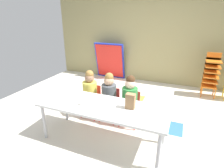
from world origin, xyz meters
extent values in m
cube|color=silver|center=(0.00, 0.00, -0.01)|extent=(5.74, 4.56, 0.02)
cube|color=#336BB2|center=(0.90, 0.00, 0.00)|extent=(0.43, 0.43, 0.00)
cube|color=#478C51|center=(-0.90, 0.45, 0.00)|extent=(0.43, 0.43, 0.00)
cube|color=orange|center=(0.00, 0.90, 0.00)|extent=(0.43, 0.43, 0.00)
cube|color=#478C51|center=(-0.45, 0.00, 0.00)|extent=(0.43, 0.43, 0.00)
cube|color=tan|center=(0.00, 2.28, 1.23)|extent=(5.74, 0.10, 2.46)
cube|color=white|center=(-0.04, -0.75, 0.60)|extent=(1.91, 0.69, 0.04)
cylinder|color=#B2B2B7|center=(-0.91, -1.04, 0.29)|extent=(0.05, 0.05, 0.58)
cylinder|color=#B2B2B7|center=(0.84, -1.04, 0.29)|extent=(0.05, 0.05, 0.58)
cylinder|color=#B2B2B7|center=(-0.91, -0.47, 0.29)|extent=(0.05, 0.05, 0.58)
cylinder|color=#B2B2B7|center=(0.84, -0.47, 0.29)|extent=(0.05, 0.05, 0.58)
cube|color=red|center=(-0.56, -0.19, 0.30)|extent=(0.32, 0.30, 0.03)
cube|color=red|center=(-0.56, -0.04, 0.45)|extent=(0.29, 0.02, 0.30)
cylinder|color=#D8C64C|center=(-0.56, -0.19, 0.52)|extent=(0.27, 0.27, 0.38)
sphere|color=#8C664C|center=(-0.56, -0.19, 0.78)|extent=(0.17, 0.17, 0.17)
sphere|color=olive|center=(-0.56, -0.17, 0.85)|extent=(0.15, 0.15, 0.15)
cylinder|color=red|center=(-0.70, -0.32, 0.15)|extent=(0.02, 0.02, 0.28)
cylinder|color=red|center=(-0.42, -0.32, 0.15)|extent=(0.02, 0.02, 0.28)
cylinder|color=red|center=(-0.70, -0.06, 0.15)|extent=(0.02, 0.02, 0.28)
cylinder|color=red|center=(-0.42, -0.06, 0.15)|extent=(0.02, 0.02, 0.28)
cube|color=red|center=(-0.18, -0.19, 0.30)|extent=(0.32, 0.30, 0.03)
cube|color=red|center=(-0.18, -0.04, 0.45)|extent=(0.29, 0.02, 0.30)
cylinder|color=#4C5156|center=(-0.18, -0.19, 0.52)|extent=(0.26, 0.26, 0.38)
sphere|color=tan|center=(-0.18, -0.19, 0.78)|extent=(0.17, 0.17, 0.17)
sphere|color=olive|center=(-0.18, -0.17, 0.85)|extent=(0.15, 0.15, 0.15)
cylinder|color=red|center=(-0.32, -0.32, 0.15)|extent=(0.02, 0.02, 0.28)
cylinder|color=red|center=(-0.04, -0.32, 0.15)|extent=(0.02, 0.02, 0.28)
cylinder|color=red|center=(-0.32, -0.06, 0.15)|extent=(0.02, 0.02, 0.28)
cylinder|color=red|center=(-0.04, -0.06, 0.15)|extent=(0.02, 0.02, 0.28)
cube|color=red|center=(0.20, -0.19, 0.30)|extent=(0.32, 0.30, 0.03)
cube|color=red|center=(0.20, -0.04, 0.45)|extent=(0.29, 0.02, 0.30)
cylinder|color=#2D7A38|center=(0.20, -0.19, 0.52)|extent=(0.30, 0.30, 0.38)
sphere|color=beige|center=(0.20, -0.19, 0.78)|extent=(0.17, 0.17, 0.17)
sphere|color=#472D19|center=(0.20, -0.17, 0.85)|extent=(0.15, 0.15, 0.15)
cylinder|color=red|center=(0.06, -0.32, 0.15)|extent=(0.02, 0.02, 0.28)
cylinder|color=red|center=(0.34, -0.32, 0.15)|extent=(0.02, 0.02, 0.28)
cylinder|color=red|center=(0.06, -0.06, 0.15)|extent=(0.02, 0.02, 0.28)
cylinder|color=red|center=(0.34, -0.06, 0.15)|extent=(0.02, 0.02, 0.28)
cube|color=orange|center=(1.59, 1.71, 0.26)|extent=(0.32, 0.30, 0.03)
cube|color=orange|center=(1.59, 1.85, 0.35)|extent=(0.30, 0.02, 0.18)
cube|color=orange|center=(1.59, 1.71, 0.38)|extent=(0.32, 0.30, 0.03)
cube|color=orange|center=(1.59, 1.85, 0.47)|extent=(0.30, 0.02, 0.18)
cube|color=orange|center=(1.59, 1.71, 0.50)|extent=(0.32, 0.30, 0.03)
cube|color=orange|center=(1.59, 1.85, 0.59)|extent=(0.30, 0.02, 0.18)
cube|color=orange|center=(1.59, 1.71, 0.62)|extent=(0.32, 0.30, 0.03)
cube|color=orange|center=(1.59, 1.85, 0.71)|extent=(0.30, 0.02, 0.18)
cube|color=orange|center=(1.59, 1.71, 0.74)|extent=(0.32, 0.30, 0.03)
cube|color=orange|center=(1.59, 1.85, 0.83)|extent=(0.30, 0.02, 0.18)
cube|color=orange|center=(1.59, 1.71, 0.86)|extent=(0.32, 0.30, 0.03)
cube|color=orange|center=(1.59, 1.85, 0.95)|extent=(0.30, 0.02, 0.18)
cylinder|color=orange|center=(1.45, 1.58, 0.13)|extent=(0.02, 0.02, 0.26)
cylinder|color=orange|center=(1.73, 1.58, 0.13)|extent=(0.02, 0.02, 0.26)
cylinder|color=orange|center=(1.45, 1.84, 0.13)|extent=(0.02, 0.02, 0.26)
cylinder|color=orange|center=(1.73, 1.84, 0.13)|extent=(0.02, 0.02, 0.26)
cylinder|color=yellow|center=(1.94, 1.84, 0.13)|extent=(0.02, 0.02, 0.26)
cube|color=#1E33BF|center=(-1.13, 2.09, 0.54)|extent=(0.90, 0.28, 1.09)
cube|color=red|center=(-1.13, 2.06, 0.54)|extent=(0.83, 0.23, 0.99)
cube|color=#9E754C|center=(0.36, -0.68, 0.72)|extent=(0.13, 0.09, 0.22)
cylinder|color=white|center=(-0.34, -0.83, 0.62)|extent=(0.18, 0.18, 0.01)
cylinder|color=white|center=(-0.03, -0.70, 0.62)|extent=(0.18, 0.18, 0.01)
torus|color=white|center=(-0.34, -0.83, 0.64)|extent=(0.12, 0.12, 0.03)
camera|label=1|loc=(0.98, -2.86, 1.84)|focal=28.93mm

